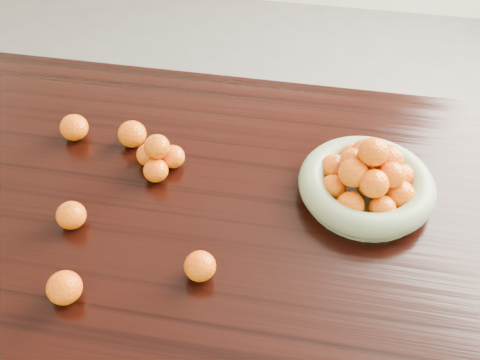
% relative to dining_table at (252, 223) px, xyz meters
% --- Properties ---
extents(ground, '(5.00, 5.00, 0.00)m').
position_rel_dining_table_xyz_m(ground, '(0.00, 0.00, -0.66)').
color(ground, '#5F5C5A').
rests_on(ground, ground).
extents(dining_table, '(2.00, 1.00, 0.75)m').
position_rel_dining_table_xyz_m(dining_table, '(0.00, 0.00, 0.00)').
color(dining_table, black).
rests_on(dining_table, ground).
extents(fruit_bowl, '(0.32, 0.32, 0.17)m').
position_rel_dining_table_xyz_m(fruit_bowl, '(0.26, 0.06, 0.14)').
color(fruit_bowl, gray).
rests_on(fruit_bowl, dining_table).
extents(orange_pyramid, '(0.12, 0.12, 0.11)m').
position_rel_dining_table_xyz_m(orange_pyramid, '(-0.25, 0.06, 0.13)').
color(orange_pyramid, '#DD6006').
rests_on(orange_pyramid, dining_table).
extents(loose_orange_0, '(0.07, 0.07, 0.06)m').
position_rel_dining_table_xyz_m(loose_orange_0, '(-0.39, -0.15, 0.12)').
color(loose_orange_0, '#DD6006').
rests_on(loose_orange_0, dining_table).
extents(loose_orange_1, '(0.07, 0.07, 0.07)m').
position_rel_dining_table_xyz_m(loose_orange_1, '(-0.33, -0.34, 0.12)').
color(loose_orange_1, '#DD6006').
rests_on(loose_orange_1, dining_table).
extents(loose_orange_2, '(0.07, 0.07, 0.06)m').
position_rel_dining_table_xyz_m(loose_orange_2, '(-0.07, -0.24, 0.12)').
color(loose_orange_2, '#DD6006').
rests_on(loose_orange_2, dining_table).
extents(loose_orange_3, '(0.08, 0.08, 0.07)m').
position_rel_dining_table_xyz_m(loose_orange_3, '(-0.35, 0.14, 0.12)').
color(loose_orange_3, '#DD6006').
rests_on(loose_orange_3, dining_table).
extents(loose_orange_4, '(0.07, 0.07, 0.07)m').
position_rel_dining_table_xyz_m(loose_orange_4, '(-0.51, 0.14, 0.12)').
color(loose_orange_4, '#DD6006').
rests_on(loose_orange_4, dining_table).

